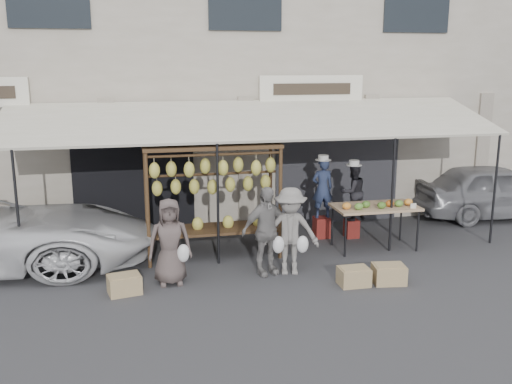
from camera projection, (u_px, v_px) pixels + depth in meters
ground_plane at (285, 281)px, 9.97m from camera, size 90.00×90.00×0.00m
shophouse at (223, 65)px, 15.33m from camera, size 24.00×6.15×7.30m
awning at (258, 121)px, 11.56m from camera, size 10.00×2.35×2.92m
banana_rack at (213, 179)px, 10.87m from camera, size 2.60×0.90×2.24m
produce_table at (376, 207)px, 11.50m from camera, size 1.70×0.90×1.04m
vendor_left at (322, 188)px, 12.22m from camera, size 0.48×0.32×1.30m
vendor_right at (353, 192)px, 12.24m from camera, size 0.69×0.60×1.24m
customer_left at (170, 242)px, 9.71m from camera, size 0.74×0.49×1.51m
customer_mid at (266, 231)px, 10.15m from camera, size 1.02×0.63×1.61m
customer_right at (290, 231)px, 10.17m from camera, size 1.12×0.78×1.59m
stool_left at (321, 227)px, 12.42m from camera, size 0.35×0.35×0.45m
stool_right at (351, 228)px, 12.42m from camera, size 0.31×0.31×0.40m
crate_near_a at (354, 276)px, 9.77m from camera, size 0.51×0.39×0.31m
crate_near_b at (389, 274)px, 9.86m from camera, size 0.59×0.48×0.32m
crate_far at (124, 284)px, 9.42m from camera, size 0.59×0.49×0.31m
sedan at (496, 191)px, 13.92m from camera, size 4.05×1.90×1.34m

